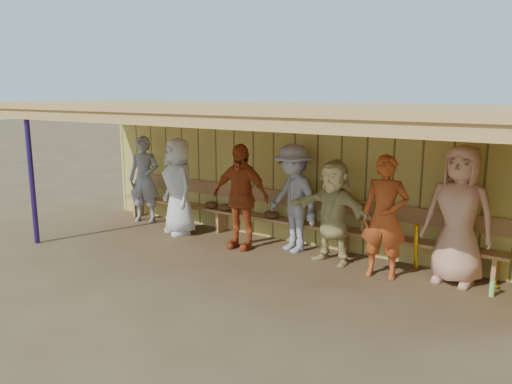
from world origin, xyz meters
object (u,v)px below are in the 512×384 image
Objects in this scene: player_d at (240,196)px; player_h at (459,215)px; player_e at (293,198)px; player_g at (385,217)px; player_b at (179,186)px; player_a at (144,179)px; player_f at (333,212)px; bench at (280,213)px.

player_h is at bearing 0.84° from player_d.
player_e reaches higher than player_g.
player_b is 1.01× the size of player_d.
player_a is 1.09× the size of player_f.
player_e is (2.35, 0.27, -0.00)m from player_b.
player_d is 2.56m from player_g.
player_e is 0.93× the size of player_h.
player_b is at bearing -149.38° from player_e.
bench is (-1.28, 0.49, -0.30)m from player_f.
player_f is at bearing 159.17° from player_g.
player_b is 0.24× the size of bench.
player_f is (0.81, -0.15, -0.09)m from player_e.
player_g is 1.00m from player_h.
player_b is 1.02× the size of player_g.
player_h is (6.21, 0.01, 0.09)m from player_a.
player_a is at bearing -169.11° from player_b.
player_a is 3.15m from bench.
player_g is at bearing 13.29° from player_e.
player_d is (2.72, -0.36, 0.01)m from player_a.
player_b is at bearing -169.76° from player_f.
player_a is 0.98× the size of player_e.
player_d is at bearing -29.79° from player_a.
player_a is 0.24× the size of bench.
player_d is at bearing -169.88° from player_h.
player_a is 1.26m from player_b.
player_h is at bearing 10.60° from player_g.
player_g reaches higher than bench.
player_h is (4.99, 0.30, 0.07)m from player_b.
player_b is 3.17m from player_f.
player_h is at bearing 24.65° from player_e.
player_b is at bearing -172.53° from player_h.
bench is at bearing 153.16° from player_g.
player_e is 0.69m from bench.
player_b is 1.11× the size of player_f.
player_g is (2.56, 0.02, -0.01)m from player_d.
player_e is at bearing -22.49° from player_a.
player_g is 0.24× the size of bench.
bench is at bearing 41.86° from player_b.
player_g is 2.30m from bench.
player_a is at bearing -174.21° from bench.
player_f is 0.91m from player_g.
player_e is at bearing 16.75° from player_d.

